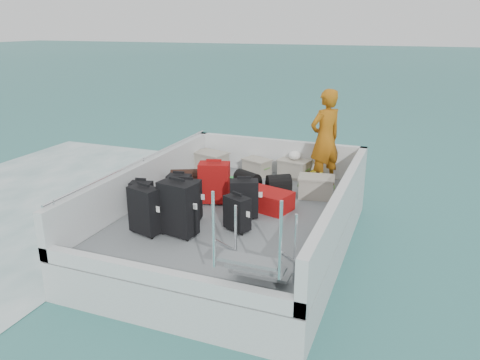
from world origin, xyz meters
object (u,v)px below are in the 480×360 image
Objects in this scene: suitcase_2 at (179,191)px; suitcase_7 at (244,199)px; crate_2 at (294,169)px; crate_3 at (316,188)px; suitcase_1 at (142,198)px; suitcase_6 at (237,214)px; crate_0 at (211,163)px; passenger at (325,139)px; suitcase_8 at (267,200)px; suitcase_4 at (187,201)px; suitcase_3 at (178,209)px; suitcase_0 at (145,211)px; crate_1 at (257,168)px; suitcase_5 at (214,183)px.

suitcase_7 is (1.19, -0.04, 0.03)m from suitcase_2.
crate_3 is at bearing -55.67° from crate_2.
suitcase_1 is 1.69m from suitcase_7.
suitcase_1 is 1.71m from suitcase_6.
suitcase_7 is 0.97× the size of crate_0.
passenger is at bearing 32.00° from suitcase_1.
suitcase_1 is 2.09m from suitcase_8.
crate_2 is at bearing -74.98° from passenger.
crate_0 is at bearing 94.42° from suitcase_4.
suitcase_3 is at bearing 12.05° from passenger.
suitcase_0 is 1.14m from suitcase_2.
suitcase_6 is (0.75, 0.45, -0.14)m from suitcase_3.
suitcase_7 reaches higher than suitcase_8.
suitcase_0 reaches higher than crate_3.
suitcase_0 reaches higher than suitcase_2.
passenger is (2.01, 3.14, 0.57)m from suitcase_0.
suitcase_2 is at bearing 123.45° from suitcase_8.
suitcase_2 reaches higher than crate_1.
suitcase_4 is 3.04m from passenger.
suitcase_6 is 2.02m from crate_3.
crate_0 is at bearing 115.58° from suitcase_3.
suitcase_8 is at bearing -127.49° from crate_3.
suitcase_8 is at bearing 16.94° from passenger.
passenger is at bearing 91.63° from crate_3.
suitcase_5 is 1.85m from crate_0.
suitcase_7 is 2.34m from crate_2.
crate_1 is at bearing 81.78° from suitcase_7.
suitcase_5 is 0.91× the size of suitcase_8.
suitcase_2 is at bearing 127.13° from suitcase_3.
suitcase_6 is at bearing -16.76° from suitcase_4.
suitcase_8 is 0.43× the size of passenger.
suitcase_4 is at bearing -173.82° from suitcase_7.
suitcase_2 is 1.50m from suitcase_8.
passenger reaches higher than suitcase_8.
suitcase_6 is at bearing -32.96° from suitcase_2.
suitcase_7 is 2.59m from crate_0.
crate_3 is at bearing 65.72° from suitcase_0.
suitcase_4 is (0.82, 0.01, 0.06)m from suitcase_1.
suitcase_1 reaches higher than crate_2.
crate_1 is (-0.79, 1.72, -0.00)m from suitcase_8.
crate_0 is 1.08× the size of crate_3.
suitcase_2 reaches higher than suitcase_1.
suitcase_6 is 0.86× the size of suitcase_7.
suitcase_4 is 1.40m from suitcase_8.
suitcase_0 is at bearing 154.71° from suitcase_8.
crate_0 is 2.52m from passenger.
suitcase_3 is (0.96, -0.52, 0.14)m from suitcase_1.
suitcase_7 reaches higher than crate_1.
crate_0 is (-0.39, 3.18, -0.17)m from suitcase_0.
suitcase_6 is at bearing -66.02° from suitcase_5.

